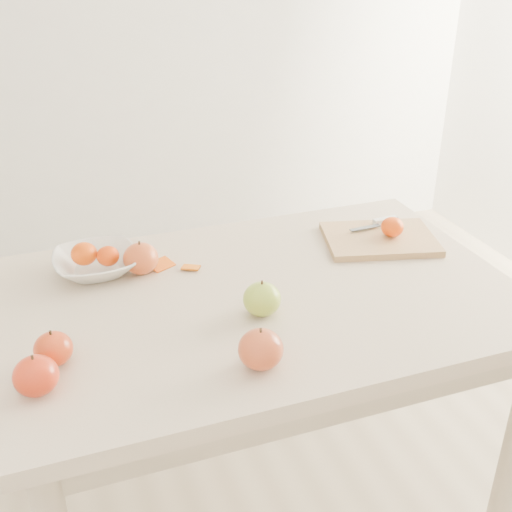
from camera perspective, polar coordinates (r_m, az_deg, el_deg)
name	(u,v)px	position (r m, az deg, el deg)	size (l,w,h in m)	color
ground	(262,511)	(2.02, 0.52, -21.74)	(3.50, 3.50, 0.00)	#C6B293
table	(263,326)	(1.59, 0.62, -6.20)	(1.20, 0.80, 0.75)	beige
cutting_board	(380,239)	(1.80, 10.93, 1.49)	(0.30, 0.22, 0.02)	tan
board_tangerine	(392,227)	(1.79, 12.02, 2.54)	(0.06, 0.06, 0.05)	#E43F08
fruit_bowl	(96,263)	(1.65, -14.04, -0.62)	(0.21, 0.21, 0.05)	white
bowl_tangerine_near	(84,254)	(1.65, -15.04, 0.20)	(0.07, 0.07, 0.06)	#EA4308
bowl_tangerine_far	(108,256)	(1.63, -13.02, 0.01)	(0.06, 0.06, 0.05)	#E23B07
orange_peel_a	(161,266)	(1.66, -8.40, -0.87)	(0.06, 0.04, 0.00)	#CF530E
orange_peel_b	(191,268)	(1.64, -5.81, -1.08)	(0.04, 0.04, 0.00)	orange
paring_knife	(382,221)	(1.87, 11.14, 3.04)	(0.17, 0.05, 0.01)	white
apple_green	(262,299)	(1.43, 0.53, -3.85)	(0.09, 0.09, 0.08)	#709E22
apple_red_a	(141,259)	(1.62, -10.21, -0.22)	(0.09, 0.09, 0.08)	#A52416
apple_red_d	(36,376)	(1.27, -18.98, -10.04)	(0.08, 0.08, 0.08)	maroon
apple_red_c	(261,349)	(1.27, 0.42, -8.29)	(0.09, 0.09, 0.08)	maroon
apple_red_b	(53,349)	(1.34, -17.57, -7.88)	(0.08, 0.08, 0.07)	#941208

